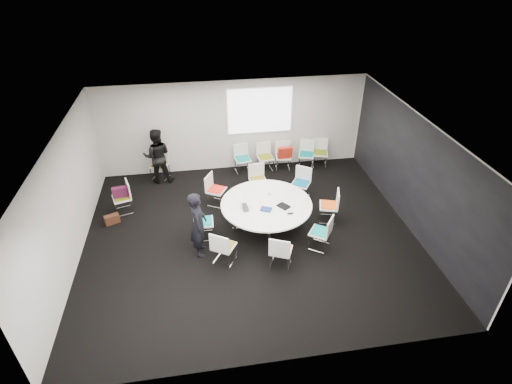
{
  "coord_description": "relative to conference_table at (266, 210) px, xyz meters",
  "views": [
    {
      "loc": [
        -1.07,
        -7.62,
        6.27
      ],
      "look_at": [
        0.2,
        0.4,
        1.0
      ],
      "focal_mm": 28.0,
      "sensor_mm": 36.0,
      "label": 1
    }
  ],
  "objects": [
    {
      "name": "person_back",
      "position": [
        -2.74,
        2.73,
        0.3
      ],
      "size": [
        0.83,
        0.65,
        1.67
      ],
      "primitive_type": "imported",
      "rotation": [
        0.0,
        0.0,
        3.12
      ],
      "color": "black",
      "rests_on": "ground"
    },
    {
      "name": "chair_ring_e",
      "position": [
        -1.56,
        -0.14,
        -0.27
      ],
      "size": [
        0.46,
        0.47,
        0.88
      ],
      "rotation": [
        0.0,
        0.0,
        4.69
      ],
      "color": "silver",
      "rests_on": "ground"
    },
    {
      "name": "chair_ring_d",
      "position": [
        -1.16,
        1.25,
        -0.27
      ],
      "size": [
        0.62,
        0.62,
        0.88
      ],
      "rotation": [
        0.0,
        0.0,
        4.2
      ],
      "color": "silver",
      "rests_on": "ground"
    },
    {
      "name": "chair_ring_b",
      "position": [
        1.2,
        1.21,
        -0.27
      ],
      "size": [
        0.63,
        0.63,
        0.88
      ],
      "rotation": [
        0.0,
        0.0,
        2.56
      ],
      "color": "silver",
      "rests_on": "ground"
    },
    {
      "name": "papers_front",
      "position": [
        0.66,
        -0.19,
        0.19
      ],
      "size": [
        0.35,
        0.3,
        0.0
      ],
      "primitive_type": "cube",
      "rotation": [
        0.0,
        0.0,
        -0.35
      ],
      "color": "white",
      "rests_on": "conference_table"
    },
    {
      "name": "person_main",
      "position": [
        -1.67,
        -0.69,
        0.27
      ],
      "size": [
        0.4,
        0.6,
        1.62
      ],
      "primitive_type": "imported",
      "rotation": [
        0.0,
        0.0,
        1.54
      ],
      "color": "black",
      "rests_on": "ground"
    },
    {
      "name": "chair_back_d",
      "position": [
        1.79,
        2.86,
        -0.27
      ],
      "size": [
        0.57,
        0.56,
        0.88
      ],
      "rotation": [
        0.0,
        0.0,
        2.84
      ],
      "color": "silver",
      "rests_on": "ground"
    },
    {
      "name": "cup",
      "position": [
        0.14,
        0.35,
        0.23
      ],
      "size": [
        0.08,
        0.08,
        0.09
      ],
      "primitive_type": "cylinder",
      "color": "white",
      "rests_on": "conference_table"
    },
    {
      "name": "chair_ring_c",
      "position": [
        0.05,
        1.56,
        -0.27
      ],
      "size": [
        0.5,
        0.49,
        0.88
      ],
      "rotation": [
        0.0,
        0.0,
        3.24
      ],
      "color": "silver",
      "rests_on": "ground"
    },
    {
      "name": "conference_table",
      "position": [
        0.0,
        0.0,
        0.0
      ],
      "size": [
        2.23,
        2.23,
        0.73
      ],
      "color": "silver",
      "rests_on": "ground"
    },
    {
      "name": "maroon_bag",
      "position": [
        -3.64,
        1.26,
        0.08
      ],
      "size": [
        0.42,
        0.2,
        0.28
      ],
      "primitive_type": "cube",
      "rotation": [
        0.0,
        0.0,
        0.14
      ],
      "color": "#46122F",
      "rests_on": "chair_spare_left"
    },
    {
      "name": "chair_ring_h",
      "position": [
        1.12,
        -0.96,
        -0.27
      ],
      "size": [
        0.63,
        0.63,
        0.88
      ],
      "rotation": [
        0.0,
        0.0,
        7.24
      ],
      "color": "silver",
      "rests_on": "ground"
    },
    {
      "name": "brown_bag",
      "position": [
        -3.87,
        0.78,
        -0.42
      ],
      "size": [
        0.39,
        0.29,
        0.24
      ],
      "primitive_type": "cube",
      "rotation": [
        0.0,
        0.0,
        0.41
      ],
      "color": "#3F2014",
      "rests_on": "ground"
    },
    {
      "name": "chair_back_b",
      "position": [
        0.49,
        2.88,
        -0.27
      ],
      "size": [
        0.51,
        0.5,
        0.88
      ],
      "rotation": [
        0.0,
        0.0,
        3.26
      ],
      "color": "silver",
      "rests_on": "ground"
    },
    {
      "name": "chair_ring_f",
      "position": [
        -1.16,
        -1.1,
        -0.27
      ],
      "size": [
        0.62,
        0.62,
        0.88
      ],
      "rotation": [
        0.0,
        0.0,
        5.74
      ],
      "color": "silver",
      "rests_on": "ground"
    },
    {
      "name": "room_shell",
      "position": [
        -0.34,
        -0.27,
        0.86
      ],
      "size": [
        8.08,
        7.08,
        2.88
      ],
      "color": "black",
      "rests_on": "ground"
    },
    {
      "name": "phone",
      "position": [
        0.48,
        -0.51,
        0.19
      ],
      "size": [
        0.14,
        0.07,
        0.01
      ],
      "primitive_type": "cube",
      "rotation": [
        0.0,
        0.0,
        0.03
      ],
      "color": "black",
      "rests_on": "conference_table"
    },
    {
      "name": "chair_spare_left",
      "position": [
        -3.62,
        1.27,
        -0.27
      ],
      "size": [
        0.56,
        0.57,
        0.88
      ],
      "rotation": [
        0.0,
        0.0,
        1.87
      ],
      "color": "silver",
      "rests_on": "ground"
    },
    {
      "name": "laptop_lid",
      "position": [
        -0.62,
        -0.04,
        0.32
      ],
      "size": [
        0.03,
        0.3,
        0.22
      ],
      "primitive_type": "cube",
      "rotation": [
        0.0,
        0.0,
        1.52
      ],
      "color": "silver",
      "rests_on": "conference_table"
    },
    {
      "name": "chair_back_e",
      "position": [
        2.26,
        2.89,
        -0.27
      ],
      "size": [
        0.55,
        0.54,
        0.88
      ],
      "rotation": [
        0.0,
        0.0,
        2.9
      ],
      "color": "silver",
      "rests_on": "ground"
    },
    {
      "name": "red_jacket",
      "position": [
        1.05,
        2.64,
        0.16
      ],
      "size": [
        0.45,
        0.17,
        0.36
      ],
      "primitive_type": "cube",
      "rotation": [
        0.17,
        0.0,
        0.04
      ],
      "color": "#A72214",
      "rests_on": "chair_back_c"
    },
    {
      "name": "projection_screen",
      "position": [
        0.36,
        3.19,
        1.31
      ],
      "size": [
        1.9,
        0.03,
        1.35
      ],
      "primitive_type": "cube",
      "color": "white",
      "rests_on": "room_shell"
    },
    {
      "name": "chair_ring_g",
      "position": [
        0.06,
        -1.43,
        -0.27
      ],
      "size": [
        0.6,
        0.59,
        0.88
      ],
      "rotation": [
        0.0,
        0.0,
        5.88
      ],
      "color": "silver",
      "rests_on": "ground"
    },
    {
      "name": "chair_back_a",
      "position": [
        -0.22,
        2.88,
        -0.27
      ],
      "size": [
        0.51,
        0.5,
        0.88
      ],
      "rotation": [
        0.0,
        0.0,
        3.26
      ],
      "color": "silver",
      "rests_on": "ground"
    },
    {
      "name": "notebook_black",
      "position": [
        0.39,
        -0.2,
        0.2
      ],
      "size": [
        0.35,
        0.37,
        0.02
      ],
      "primitive_type": "cube",
      "rotation": [
        0.0,
        0.0,
        0.61
      ],
      "color": "black",
      "rests_on": "conference_table"
    },
    {
      "name": "chair_back_c",
      "position": [
        1.05,
        2.86,
        -0.27
      ],
      "size": [
        0.5,
        0.49,
        0.88
      ],
      "rotation": [
        0.0,
        0.0,
        3.04
      ],
      "color": "silver",
      "rests_on": "ground"
    },
    {
      "name": "laptop",
      "position": [
        -0.49,
        -0.11,
        0.2
      ],
      "size": [
        0.26,
        0.38,
        0.03
      ],
      "primitive_type": "imported",
      "rotation": [
        0.0,
        0.0,
        1.64
      ],
      "color": "#333338",
      "rests_on": "conference_table"
    },
    {
      "name": "tablet_folio",
      "position": [
        -0.06,
        -0.26,
        0.2
      ],
      "size": [
        0.32,
        0.29,
        0.03
      ],
      "primitive_type": "cube",
      "rotation": [
        0.0,
        0.0,
        -0.43
      ],
      "color": "navy",
      "rests_on": "conference_table"
    },
    {
      "name": "chair_ring_a",
      "position": [
        1.64,
        0.05,
        -0.27
      ],
      "size": [
        0.56,
        0.57,
        0.88
      ],
      "rotation": [
        0.0,
        0.0,
        1.29
      ],
      "color": "silver",
      "rests_on": "ground"
    },
    {
      "name": "papers_right",
      "position": [
        0.64,
        0.33,
        0.19
      ],
      "size": [
        0.36,
        0.36,
        0.0
      ],
      "primitive_type": "cube",
      "rotation": [
        0.0,
        0.0,
        0.74
      ],
      "color": "silver",
      "rests_on": "conference_table"
    },
    {
      "name": "chair_person_back",
      "position": [
        -2.73,
        2.89,
        -0.27
      ],
      "size": [
        0.6,
        0.6,
        0.88
      ],
      "rotation": [
        0.0,
        0.0,
        2.73
      ],
      "color": "silver",
      "rests_on": "ground"
    }
  ]
}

